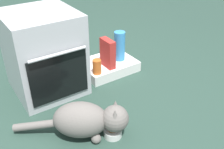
# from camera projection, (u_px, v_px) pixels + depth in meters

# --- Properties ---
(ground) EXTENTS (8.00, 8.00, 0.00)m
(ground) POSITION_uv_depth(u_px,v_px,m) (64.00, 113.00, 2.10)
(ground) COLOR #284238
(oven) EXTENTS (0.57, 0.64, 0.72)m
(oven) POSITION_uv_depth(u_px,v_px,m) (44.00, 53.00, 2.22)
(oven) COLOR #B7BABF
(oven) RESTS_ON ground
(pantry_cabinet) EXTENTS (0.54, 0.41, 0.10)m
(pantry_cabinet) POSITION_uv_depth(u_px,v_px,m) (108.00, 66.00, 2.67)
(pantry_cabinet) COLOR white
(pantry_cabinet) RESTS_ON ground
(food_bowl) EXTENTS (0.13, 0.13, 0.08)m
(food_bowl) POSITION_uv_depth(u_px,v_px,m) (113.00, 132.00, 1.87)
(food_bowl) COLOR white
(food_bowl) RESTS_ON ground
(cat) EXTENTS (0.71, 0.55, 0.28)m
(cat) POSITION_uv_depth(u_px,v_px,m) (87.00, 120.00, 1.81)
(cat) COLOR slate
(cat) RESTS_ON ground
(cereal_box) EXTENTS (0.07, 0.18, 0.28)m
(cereal_box) POSITION_uv_depth(u_px,v_px,m) (108.00, 53.00, 2.49)
(cereal_box) COLOR #B72D28
(cereal_box) RESTS_ON pantry_cabinet
(water_bottle) EXTENTS (0.11, 0.11, 0.30)m
(water_bottle) POSITION_uv_depth(u_px,v_px,m) (120.00, 46.00, 2.60)
(water_bottle) COLOR #388CD1
(water_bottle) RESTS_ON pantry_cabinet
(sauce_jar) EXTENTS (0.08, 0.08, 0.14)m
(sauce_jar) POSITION_uv_depth(u_px,v_px,m) (97.00, 67.00, 2.40)
(sauce_jar) COLOR #D16023
(sauce_jar) RESTS_ON pantry_cabinet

